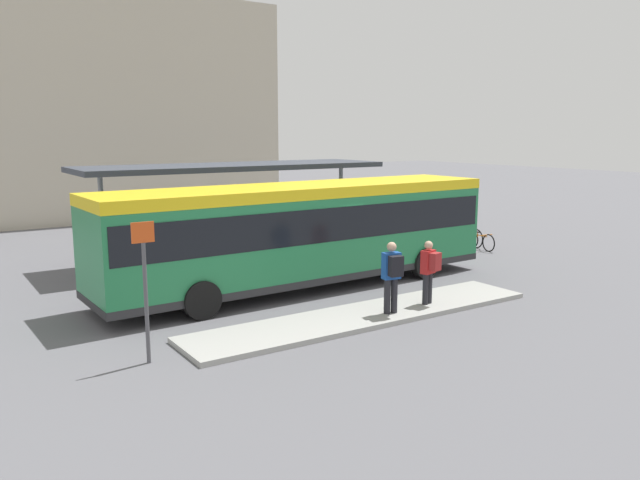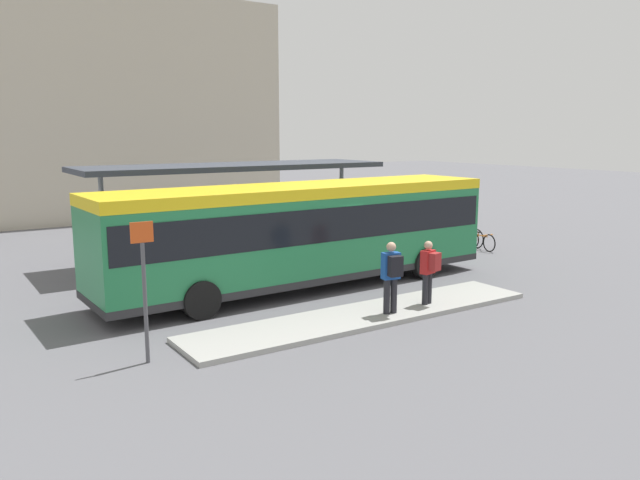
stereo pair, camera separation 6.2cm
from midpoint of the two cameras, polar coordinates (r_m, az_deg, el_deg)
The scene contains 10 objects.
ground_plane at distance 18.27m, azimuth -1.49°, elevation -4.35°, with size 120.00×120.00×0.00m, color #5B5B60.
curb_island at distance 15.38m, azimuth 4.35°, elevation -6.88°, with size 9.42×1.80×0.12m.
city_bus at distance 17.93m, azimuth -1.49°, elevation 1.12°, with size 12.14×2.94×3.00m.
pedestrian_waiting at distance 16.11m, azimuth 10.06°, elevation -2.56°, with size 0.44×0.49×1.64m.
pedestrian_companion at distance 15.10m, azimuth 6.69°, elevation -3.03°, with size 0.47×0.50×1.76m.
bicycle_orange at distance 24.79m, azimuth 14.57°, elevation -0.08°, with size 0.48×1.59×0.69m.
bicycle_white at distance 25.47m, azimuth 13.43°, elevation 0.32°, with size 0.48×1.80×0.78m.
station_shelter at distance 22.39m, azimuth -7.74°, elevation 6.56°, with size 10.92×3.16×3.37m.
platform_sign at distance 12.49m, azimuth -15.63°, elevation -4.04°, with size 0.44×0.08×2.80m.
station_building at distance 39.04m, azimuth -26.49°, elevation 10.63°, with size 25.96×14.46×11.44m.
Camera 2 is at (-9.31, -15.07, 4.47)m, focal length 35.00 mm.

